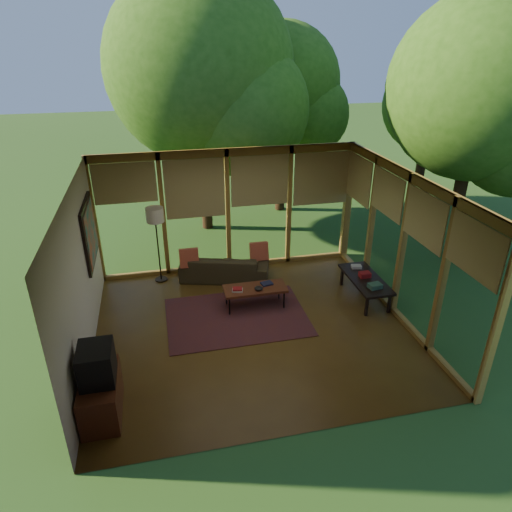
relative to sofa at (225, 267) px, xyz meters
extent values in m
plane|color=brown|center=(0.19, -2.00, -0.27)|extent=(5.50, 5.50, 0.00)
plane|color=white|center=(0.19, -2.00, 2.43)|extent=(5.50, 5.50, 0.00)
cube|color=beige|center=(-2.56, -2.00, 1.08)|extent=(0.04, 5.00, 2.70)
cube|color=beige|center=(0.19, -4.50, 1.08)|extent=(5.50, 0.04, 2.70)
cube|color=olive|center=(0.19, 0.50, 1.08)|extent=(5.50, 0.12, 2.70)
cube|color=olive|center=(2.94, -2.00, 1.08)|extent=(0.12, 5.00, 2.70)
plane|color=#2C531F|center=(8.19, 6.00, -0.28)|extent=(40.00, 40.00, 0.00)
cylinder|color=#342013|center=(0.00, 3.06, 2.33)|extent=(0.28, 0.28, 5.20)
sphere|color=#255012|center=(0.00, 3.06, 3.77)|extent=(4.52, 4.52, 4.52)
cylinder|color=#342013|center=(2.33, 4.07, 2.04)|extent=(0.28, 0.28, 4.62)
sphere|color=#255012|center=(2.33, 4.07, 3.32)|extent=(3.18, 3.18, 3.18)
cylinder|color=#342013|center=(5.28, -0.20, 2.18)|extent=(0.28, 0.28, 4.91)
sphere|color=#255012|center=(5.28, -0.20, 3.54)|extent=(3.74, 3.74, 3.74)
cylinder|color=#342013|center=(6.53, 3.38, 1.66)|extent=(0.28, 0.28, 3.86)
sphere|color=#255012|center=(6.53, 3.38, 2.73)|extent=(2.68, 2.68, 2.68)
cube|color=maroon|center=(-0.03, -1.57, -0.27)|extent=(2.59, 1.84, 0.01)
imported|color=#372F1B|center=(0.00, 0.00, 0.00)|extent=(2.01, 1.23, 0.55)
cube|color=maroon|center=(-0.75, -0.05, 0.30)|extent=(0.39, 0.21, 0.41)
cube|color=maroon|center=(0.75, -0.05, 0.30)|extent=(0.39, 0.21, 0.41)
cube|color=#B8AEA7|center=(0.03, -1.34, 0.17)|extent=(0.23, 0.19, 0.03)
cube|color=maroon|center=(0.03, -1.34, 0.20)|extent=(0.20, 0.17, 0.03)
cube|color=#161931|center=(0.63, -1.21, 0.17)|extent=(0.24, 0.20, 0.03)
ellipsoid|color=black|center=(0.43, -1.39, 0.19)|extent=(0.16, 0.16, 0.07)
cube|color=#592918|center=(-2.28, -3.53, 0.03)|extent=(0.50, 1.00, 0.60)
cube|color=black|center=(-2.26, -3.53, 0.58)|extent=(0.45, 0.55, 0.50)
cube|color=#305441|center=(2.59, -1.85, 0.22)|extent=(0.26, 0.21, 0.09)
cube|color=maroon|center=(2.59, -1.40, 0.23)|extent=(0.22, 0.16, 0.10)
cube|color=#B8AEA7|center=(2.59, -1.00, 0.21)|extent=(0.23, 0.18, 0.05)
cylinder|color=black|center=(-1.36, 0.21, -0.26)|extent=(0.26, 0.26, 0.03)
cylinder|color=black|center=(-1.36, 0.21, 0.52)|extent=(0.03, 0.03, 1.52)
cylinder|color=beige|center=(-1.36, 0.21, 1.23)|extent=(0.36, 0.36, 0.30)
cube|color=#592918|center=(0.38, -1.29, 0.13)|extent=(1.20, 0.50, 0.05)
cylinder|color=black|center=(-0.15, -1.47, -0.09)|extent=(0.03, 0.03, 0.38)
cylinder|color=black|center=(0.91, -1.47, -0.09)|extent=(0.03, 0.03, 0.38)
cylinder|color=black|center=(-0.15, -1.11, -0.09)|extent=(0.03, 0.03, 0.38)
cylinder|color=black|center=(0.91, -1.11, -0.09)|extent=(0.03, 0.03, 0.38)
cube|color=black|center=(2.59, -1.45, 0.16)|extent=(0.60, 1.40, 0.05)
cube|color=black|center=(2.36, -2.05, -0.07)|extent=(0.05, 0.05, 0.40)
cube|color=black|center=(2.82, -2.05, -0.07)|extent=(0.05, 0.05, 0.40)
cube|color=black|center=(2.36, -0.85, -0.07)|extent=(0.05, 0.05, 0.40)
cube|color=black|center=(2.82, -0.85, -0.07)|extent=(0.05, 0.05, 0.40)
cube|color=black|center=(-2.53, -0.60, 1.28)|extent=(0.05, 1.35, 1.15)
cube|color=#1A7178|center=(-2.50, -0.60, 1.28)|extent=(0.02, 1.20, 1.00)
camera|label=1|loc=(-1.26, -8.67, 4.49)|focal=32.00mm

